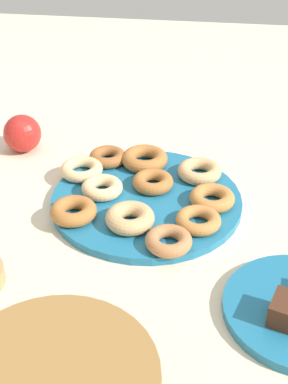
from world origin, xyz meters
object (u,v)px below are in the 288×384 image
Objects in this scene: donut_1 at (145,159)px; donut_6 at (108,157)px; donut_3 at (102,188)px; donut_7 at (73,211)px; donut_5 at (198,220)px; donut_0 at (130,218)px; donut_2 at (153,182)px; donut_4 at (200,171)px; donut_8 at (169,241)px; donut_10 at (212,198)px; donut_plate at (146,200)px; brownie_far at (286,310)px; apple at (22,133)px; donut_9 at (82,169)px.

donut_1 is 0.08m from donut_6.
donut_3 is 0.09m from donut_7.
donut_1 is 0.22m from donut_5.
donut_6 is at bearing -44.07° from donut_5.
donut_1 is 0.22m from donut_7.
donut_0 is at bearing 111.61° from donut_6.
donut_4 reaches higher than donut_2.
donut_8 is (-0.17, 0.06, -0.00)m from donut_7.
donut_0 is 1.10× the size of donut_8.
donut_10 reaches higher than donut_8.
donut_7 reaches higher than donut_plate.
apple is (0.52, -0.43, 0.01)m from brownie_far.
donut_7 is at bearing 63.93° from donut_1.
apple is at bearing -54.31° from donut_7.
brownie_far reaches higher than donut_7.
donut_plate is 4.33× the size of donut_7.
donut_6 is 0.91× the size of donut_9.
donut_4 is 0.09m from donut_10.
donut_3 is at bearing 61.72° from donut_1.
donut_plate is 4.32× the size of donut_10.
donut_4 and donut_7 have the same top height.
apple is (0.28, -0.25, 0.01)m from donut_0.
donut_1 is at bearing -14.90° from donut_4.
apple is (0.21, -0.17, 0.01)m from donut_3.
donut_8 is 0.46m from apple.
donut_plate is 3.78× the size of donut_1.
donut_6 is at bearing -68.39° from donut_0.
donut_plate is at bearing -2.46° from donut_10.
donut_8 is (0.04, 0.06, 0.00)m from donut_5.
donut_5 is 0.27m from donut_6.
donut_0 is 0.16m from donut_10.
brownie_far is (-0.25, 0.18, 0.00)m from donut_0.
donut_1 reaches higher than donut_9.
donut_8 is (-0.06, 0.14, 0.02)m from donut_plate.
donut_1 is 1.19× the size of donut_5.
donut_6 is 0.07m from donut_9.
donut_5 is at bearing 122.35° from donut_1.
donut_1 is 0.12m from donut_4.
donut_8 and donut_9 have the same top height.
donut_1 is at bearing -73.17° from donut_8.
donut_10 is (-0.02, -0.07, 0.00)m from donut_5.
donut_10 is (-0.14, 0.12, -0.00)m from donut_1.
donut_6 is 0.25m from donut_10.
donut_plate is 4.17× the size of donut_0.
donut_7 is (0.10, -0.01, -0.00)m from donut_0.
brownie_far reaches higher than donut_2.
donut_10 is at bearing 107.30° from donut_4.
donut_3 is at bearing 21.84° from donut_2.
donut_3 is 0.99× the size of donut_5.
donut_plate is at bearing -49.57° from brownie_far.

